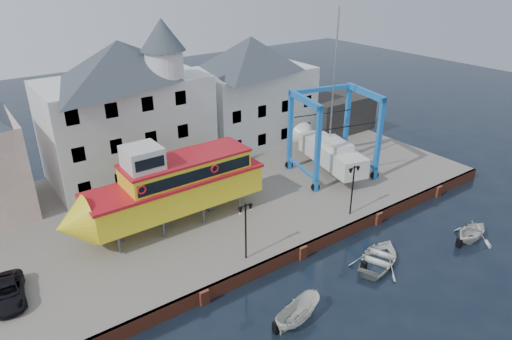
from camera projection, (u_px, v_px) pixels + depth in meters
ground at (302, 258)px, 32.47m from camera, size 140.00×140.00×0.00m
hardstanding at (221, 193)px, 40.35m from camera, size 44.00×22.00×1.00m
quay_wall at (301, 251)px, 32.33m from camera, size 44.00×0.47×1.00m
building_white_main at (127, 108)px, 40.32m from camera, size 14.00×8.30×14.00m
building_white_right at (251, 91)px, 48.41m from camera, size 12.00×8.00×11.20m
shed_dark at (330, 111)px, 53.75m from camera, size 8.00×7.00×4.00m
lamp_post_left at (246, 217)px, 29.47m from camera, size 1.12×0.32×4.20m
lamp_post_right at (353, 178)px, 34.75m from camera, size 1.12×0.32×4.20m
tour_boat at (165, 188)px, 33.28m from camera, size 15.48×3.84×6.73m
travel_lift at (327, 146)px, 42.54m from camera, size 7.95×10.15×14.87m
van at (8, 292)px, 26.80m from camera, size 2.37×4.25×1.12m
motorboat_a at (297, 321)px, 26.85m from camera, size 3.81×2.03×1.40m
motorboat_b at (379, 262)px, 31.99m from camera, size 5.67×4.92×0.98m
motorboat_c at (470, 240)px, 34.54m from camera, size 3.70×3.25×1.85m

